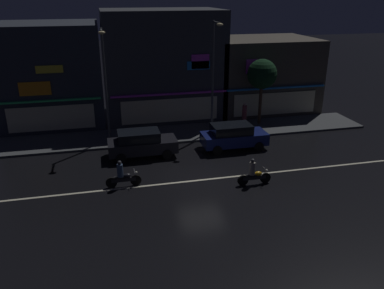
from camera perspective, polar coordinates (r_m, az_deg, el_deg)
ground_plane at (r=21.97m, az=1.40°, el=-5.17°), size 140.00×140.00×0.00m
lane_divider_stripe at (r=21.97m, az=1.40°, el=-5.16°), size 27.40×0.16×0.01m
sidewalk_far at (r=28.89m, az=-2.46°, el=1.60°), size 28.84×3.74×0.14m
storefront_left_block at (r=33.01m, az=-19.63°, el=9.64°), size 7.51×7.50×7.64m
storefront_center_block at (r=35.41m, az=9.86°, el=10.02°), size 8.78×6.86×6.13m
storefront_right_block at (r=32.63m, az=-4.30°, el=11.47°), size 9.29×6.47×8.53m
streetlamp_west at (r=26.68m, az=-12.50°, el=9.47°), size 0.44×1.64×7.53m
streetlamp_mid at (r=27.81m, az=3.15°, el=10.76°), size 0.44×1.64×7.86m
pedestrian_on_sidewalk at (r=29.88m, az=7.58°, el=4.10°), size 0.34×0.34×1.95m
street_tree at (r=30.41m, az=10.11°, el=9.95°), size 2.24×2.24×5.00m
parked_car_near_kerb at (r=26.19m, az=6.01°, el=1.25°), size 4.30×1.98×1.67m
parked_car_trailing at (r=25.00m, az=-7.33°, el=0.20°), size 4.30×1.98×1.67m
motorcycle_lead at (r=21.33m, az=-10.06°, el=-4.49°), size 1.90×0.60×1.52m
motorcycle_following at (r=21.49m, az=8.91°, el=-4.20°), size 1.90×0.60×1.52m
traffic_cone at (r=26.26m, az=-5.02°, el=-0.04°), size 0.36×0.36×0.55m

